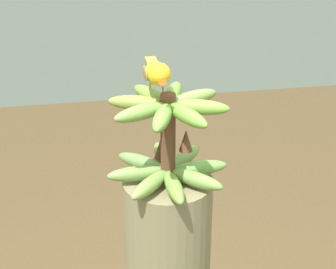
% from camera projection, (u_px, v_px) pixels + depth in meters
% --- Properties ---
extents(banana_bunch, '(0.33, 0.33, 0.25)m').
position_uv_depth(banana_bunch, '(168.00, 139.00, 1.38)').
color(banana_bunch, brown).
rests_on(banana_bunch, banana_tree).
extents(perched_bird, '(0.22, 0.06, 0.09)m').
position_uv_depth(perched_bird, '(157.00, 73.00, 1.31)').
color(perched_bird, '#C68933').
rests_on(perched_bird, banana_bunch).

